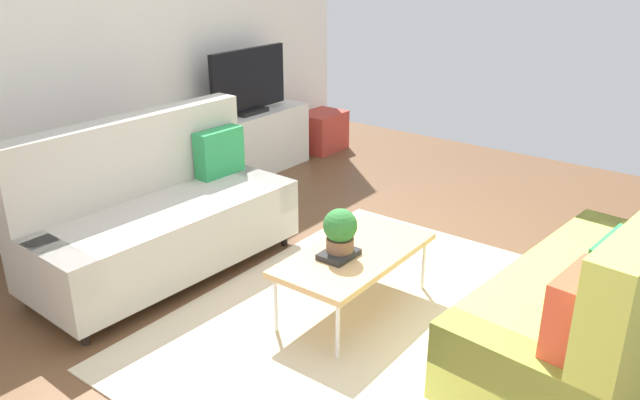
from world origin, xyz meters
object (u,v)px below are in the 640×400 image
Objects in this scene: potted_plant at (340,231)px; bottle_0 at (223,109)px; tv at (249,82)px; vase_0 at (202,117)px; couch_green at (605,301)px; table_book_0 at (339,254)px; bottle_1 at (231,111)px; coffee_table at (355,255)px; storage_trunk at (322,131)px; couch_beige at (158,214)px; tv_console at (250,143)px.

bottle_0 reaches higher than potted_plant.
tv is 0.63m from vase_0.
vase_0 is (0.69, 3.82, 0.26)m from couch_green.
couch_green is at bearing -74.69° from table_book_0.
tv is 0.37m from bottle_1.
tv is (1.55, 2.33, 0.56)m from coffee_table.
coffee_table is 0.14m from table_book_0.
bottle_0 is at bearing 60.64° from table_book_0.
couch_green is 3.87m from bottle_1.
vase_0 is at bearing 173.12° from tv.
couch_green is at bearing -103.31° from bottle_0.
couch_beige is at bearing -164.61° from storage_trunk.
storage_trunk is at bearing 38.67° from table_book_0.
tv_console reaches higher than coffee_table.
storage_trunk is at bearing -162.14° from couch_beige.
couch_beige is 1.76× the size of coffee_table.
tv_console is at bearing 77.02° from couch_green.
bottle_1 is at bearing 0.00° from bottle_0.
potted_plant is at bearing 103.96° from couch_beige.
couch_beige and couch_green have the same top height.
bottle_0 is at bearing 180.00° from bottle_1.
storage_trunk is 2.18× the size of bottle_0.
couch_beige reaches higher than bottle_0.
tv_console reaches higher than table_book_0.
coffee_table is 2.12× the size of storage_trunk.
couch_beige is 0.98× the size of couch_green.
bottle_1 is (-1.39, 0.06, 0.50)m from storage_trunk.
coffee_table is at bearing -123.58° from tv.
tv is 4.17× the size of table_book_0.
tv reaches higher than bottle_1.
tv is at bearing 54.20° from potted_plant.
bottle_1 is at bearing 61.40° from coffee_table.
tv_console is 1.11m from storage_trunk.
potted_plant is 1.95× the size of bottle_1.
couch_green is at bearing -100.29° from vase_0.
coffee_table is at bearing -21.88° from potted_plant.
potted_plant reaches higher than coffee_table.
tv reaches higher than bottle_0.
tv_console is 2.86m from table_book_0.
bottle_1 is at bearing 80.88° from couch_green.
couch_beige is 1.81m from bottle_0.
coffee_table is 2.82m from tv_console.
storage_trunk is at bearing 62.80° from couch_green.
vase_0 reaches higher than table_book_0.
bottle_0 is (1.28, 2.28, 0.32)m from table_book_0.
bottle_0 reaches higher than bottle_1.
couch_green is 1.97× the size of tv.
potted_plant is (-1.65, -2.29, -0.37)m from tv.
bottle_1 is (0.10, 0.00, -0.04)m from bottle_0.
couch_green is 3.99m from tv_console.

